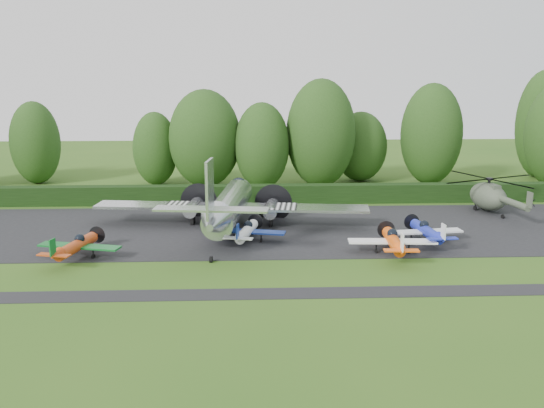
{
  "coord_description": "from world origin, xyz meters",
  "views": [
    {
      "loc": [
        -4.01,
        -42.9,
        14.27
      ],
      "look_at": [
        -1.8,
        9.44,
        2.5
      ],
      "focal_mm": 40.0,
      "sensor_mm": 36.0,
      "label": 1
    }
  ],
  "objects_px": {
    "light_plane_red": "(76,246)",
    "light_plane_white": "(247,231)",
    "light_plane_orange": "(393,241)",
    "light_plane_blue": "(426,231)",
    "helicopter": "(488,194)",
    "transport_plane": "(229,206)"
  },
  "relations": [
    {
      "from": "light_plane_red",
      "to": "helicopter",
      "type": "relative_size",
      "value": 0.54
    },
    {
      "from": "light_plane_orange",
      "to": "helicopter",
      "type": "height_order",
      "value": "helicopter"
    },
    {
      "from": "light_plane_white",
      "to": "transport_plane",
      "type": "bearing_deg",
      "value": 97.96
    },
    {
      "from": "helicopter",
      "to": "light_plane_blue",
      "type": "bearing_deg",
      "value": -123.17
    },
    {
      "from": "light_plane_red",
      "to": "light_plane_white",
      "type": "xyz_separation_m",
      "value": [
        13.01,
        3.89,
        -0.03
      ]
    },
    {
      "from": "transport_plane",
      "to": "helicopter",
      "type": "xyz_separation_m",
      "value": [
        25.94,
        5.96,
        -0.36
      ]
    },
    {
      "from": "light_plane_red",
      "to": "light_plane_white",
      "type": "bearing_deg",
      "value": 2.38
    },
    {
      "from": "light_plane_blue",
      "to": "light_plane_red",
      "type": "bearing_deg",
      "value": -166.99
    },
    {
      "from": "light_plane_blue",
      "to": "helicopter",
      "type": "height_order",
      "value": "helicopter"
    },
    {
      "from": "light_plane_red",
      "to": "light_plane_orange",
      "type": "distance_m",
      "value": 24.45
    },
    {
      "from": "light_plane_orange",
      "to": "helicopter",
      "type": "relative_size",
      "value": 0.57
    },
    {
      "from": "light_plane_red",
      "to": "light_plane_orange",
      "type": "xyz_separation_m",
      "value": [
        24.45,
        0.09,
        0.06
      ]
    },
    {
      "from": "light_plane_white",
      "to": "helicopter",
      "type": "relative_size",
      "value": 0.52
    },
    {
      "from": "light_plane_orange",
      "to": "helicopter",
      "type": "bearing_deg",
      "value": 43.08
    },
    {
      "from": "transport_plane",
      "to": "light_plane_blue",
      "type": "bearing_deg",
      "value": -22.84
    },
    {
      "from": "transport_plane",
      "to": "helicopter",
      "type": "relative_size",
      "value": 1.97
    },
    {
      "from": "light_plane_red",
      "to": "light_plane_blue",
      "type": "relative_size",
      "value": 1.01
    },
    {
      "from": "light_plane_orange",
      "to": "light_plane_blue",
      "type": "xyz_separation_m",
      "value": [
        3.51,
        3.03,
        -0.07
      ]
    },
    {
      "from": "light_plane_white",
      "to": "light_plane_orange",
      "type": "xyz_separation_m",
      "value": [
        11.45,
        -3.8,
        0.1
      ]
    },
    {
      "from": "light_plane_white",
      "to": "light_plane_blue",
      "type": "height_order",
      "value": "light_plane_blue"
    },
    {
      "from": "light_plane_white",
      "to": "helicopter",
      "type": "bearing_deg",
      "value": 8.65
    },
    {
      "from": "light_plane_white",
      "to": "light_plane_blue",
      "type": "bearing_deg",
      "value": -16.43
    }
  ]
}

